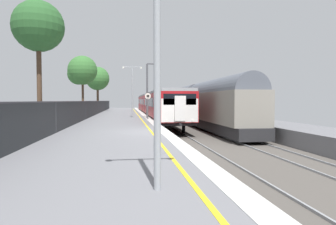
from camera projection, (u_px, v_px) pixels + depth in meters
The scene contains 11 objects.
ground at pixel (203, 141), 16.97m from camera, with size 17.40×110.00×1.21m.
commuter_train_at_platform at pixel (154, 104), 40.76m from camera, with size 2.83×39.87×3.81m.
freight_train_adjacent_track at pixel (175, 102), 47.96m from camera, with size 2.60×60.99×4.52m.
signal_gantry at pixel (150, 84), 29.61m from camera, with size 1.10×0.24×5.45m.
speed_limit_sign at pixel (148, 102), 27.29m from camera, with size 0.59×0.08×2.45m.
platform_lamp_near at pixel (157, 18), 5.62m from camera, with size 2.00×0.20×5.57m.
platform_lamp_mid at pixel (132, 87), 30.30m from camera, with size 2.00×0.20×5.27m.
platform_back_fence at pixel (56, 116), 15.79m from camera, with size 0.07×99.00×1.69m.
background_tree_left at pixel (81, 71), 36.61m from camera, with size 3.63×3.59×7.26m.
background_tree_centre at pixel (98, 79), 50.20m from camera, with size 3.95×3.95×7.44m.
background_tree_right at pixel (37, 28), 18.16m from camera, with size 3.12×3.12×7.87m.
Camera 1 is at (-1.70, -16.45, 1.73)m, focal length 31.72 mm.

